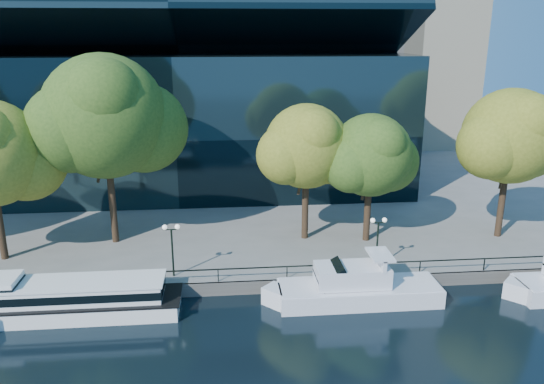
{
  "coord_description": "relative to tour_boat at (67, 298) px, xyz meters",
  "views": [
    {
      "loc": [
        0.61,
        -31.72,
        18.35
      ],
      "look_at": [
        4.35,
        8.0,
        6.2
      ],
      "focal_mm": 35.0,
      "sensor_mm": 36.0,
      "label": 1
    }
  ],
  "objects": [
    {
      "name": "tree_2",
      "position": [
        1.45,
        10.5,
        10.31
      ],
      "size": [
        12.55,
        10.29,
        15.8
      ],
      "color": "black",
      "rests_on": "promenade"
    },
    {
      "name": "lamp_2",
      "position": [
        22.06,
        3.32,
        2.72
      ],
      "size": [
        1.26,
        0.36,
        4.03
      ],
      "color": "black",
      "rests_on": "promenade"
    },
    {
      "name": "railing",
      "position": [
        10.05,
        2.07,
        0.68
      ],
      "size": [
        88.2,
        0.08,
        0.99
      ],
      "color": "black",
      "rests_on": "promenade"
    },
    {
      "name": "tree_3",
      "position": [
        17.71,
        9.85,
        7.75
      ],
      "size": [
        8.87,
        7.27,
        11.71
      ],
      "color": "black",
      "rests_on": "promenade"
    },
    {
      "name": "ground",
      "position": [
        10.05,
        -1.18,
        -1.26
      ],
      "size": [
        160.0,
        160.0,
        0.0
      ],
      "primitive_type": "plane",
      "color": "black",
      "rests_on": "ground"
    },
    {
      "name": "cruiser_near",
      "position": [
        19.4,
        -0.02,
        -0.13
      ],
      "size": [
        12.56,
        3.23,
        3.64
      ],
      "color": "white",
      "rests_on": "ground"
    },
    {
      "name": "convention_building",
      "position": [
        6.05,
        30.6,
        7.25
      ],
      "size": [
        50.0,
        24.57,
        21.43
      ],
      "color": "black",
      "rests_on": "ground"
    },
    {
      "name": "lamp_1",
      "position": [
        6.76,
        3.32,
        2.72
      ],
      "size": [
        1.26,
        0.36,
        4.03
      ],
      "color": "black",
      "rests_on": "promenade"
    },
    {
      "name": "tour_boat",
      "position": [
        0.0,
        0.0,
        0.0
      ],
      "size": [
        15.59,
        3.48,
        2.96
      ],
      "color": "white",
      "rests_on": "ground"
    },
    {
      "name": "promenade",
      "position": [
        10.05,
        35.19,
        -0.76
      ],
      "size": [
        90.0,
        67.08,
        1.0
      ],
      "color": "slate",
      "rests_on": "ground"
    },
    {
      "name": "tree_5",
      "position": [
        34.79,
        8.69,
        8.49
      ],
      "size": [
        10.01,
        8.21,
        12.93
      ],
      "color": "black",
      "rests_on": "promenade"
    },
    {
      "name": "tree_4",
      "position": [
        22.92,
        8.85,
        7.1
      ],
      "size": [
        8.6,
        7.05,
        10.96
      ],
      "color": "black",
      "rests_on": "promenade"
    }
  ]
}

